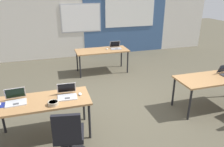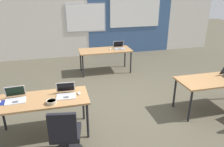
% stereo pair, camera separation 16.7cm
% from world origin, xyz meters
% --- Properties ---
extents(ground_plane, '(24.00, 24.00, 0.00)m').
position_xyz_m(ground_plane, '(0.00, 0.00, 0.00)').
color(ground_plane, '#4C4738').
extents(back_wall_assembly, '(10.00, 0.27, 2.80)m').
position_xyz_m(back_wall_assembly, '(0.05, 4.19, 1.41)').
color(back_wall_assembly, silver).
rests_on(back_wall_assembly, ground).
extents(desk_near_left, '(1.60, 0.70, 0.72)m').
position_xyz_m(desk_near_left, '(-1.75, -0.60, 0.66)').
color(desk_near_left, '#A37547').
rests_on(desk_near_left, ground).
extents(desk_near_right, '(1.60, 0.70, 0.72)m').
position_xyz_m(desk_near_right, '(1.75, -0.60, 0.66)').
color(desk_near_right, '#A37547').
rests_on(desk_near_right, ground).
extents(desk_far_center, '(1.60, 0.70, 0.72)m').
position_xyz_m(desk_far_center, '(0.00, 2.20, 0.66)').
color(desk_far_center, '#A37547').
rests_on(desk_far_center, ground).
extents(laptop_near_left_inner, '(0.35, 0.33, 0.22)m').
position_xyz_m(laptop_near_left_inner, '(-1.33, -0.58, 0.77)').
color(laptop_near_left_inner, silver).
rests_on(laptop_near_left_inner, desk_near_left).
extents(mouse_near_left_inner, '(0.06, 0.10, 0.03)m').
position_xyz_m(mouse_near_left_inner, '(-1.11, -0.58, 0.74)').
color(mouse_near_left_inner, silver).
rests_on(mouse_near_left_inner, desk_near_left).
extents(chair_near_left_inner, '(0.52, 0.57, 0.92)m').
position_xyz_m(chair_near_left_inner, '(-1.40, -1.32, 0.38)').
color(chair_near_left_inner, black).
rests_on(chair_near_left_inner, ground).
extents(laptop_far_right, '(0.35, 0.34, 0.22)m').
position_xyz_m(laptop_far_right, '(0.45, 2.23, 0.77)').
color(laptop_far_right, '#9E9EA3').
rests_on(laptop_far_right, desk_far_center).
extents(mouse_far_right, '(0.08, 0.11, 0.03)m').
position_xyz_m(mouse_far_right, '(0.17, 2.22, 0.74)').
color(mouse_far_right, silver).
rests_on(mouse_far_right, desk_far_center).
extents(laptop_near_left_end, '(0.35, 0.33, 0.23)m').
position_xyz_m(laptop_near_left_end, '(-2.18, -0.54, 0.77)').
color(laptop_near_left_end, silver).
rests_on(laptop_near_left_end, desk_near_left).
extents(snack_bowl, '(0.18, 0.18, 0.06)m').
position_xyz_m(snack_bowl, '(-1.58, -0.81, 0.76)').
color(snack_bowl, tan).
rests_on(snack_bowl, desk_near_left).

